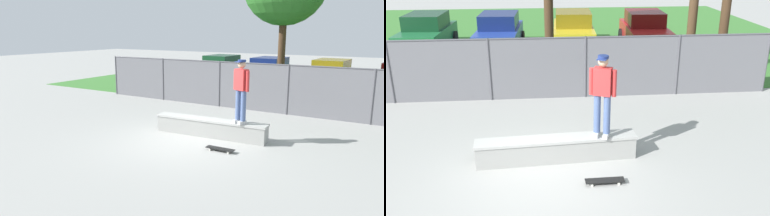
# 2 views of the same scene
# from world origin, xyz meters

# --- Properties ---
(ground_plane) EXTENTS (80.00, 80.00, 0.00)m
(ground_plane) POSITION_xyz_m (0.00, 0.00, 0.00)
(ground_plane) COLOR #9E9E99
(grass_strip) EXTENTS (26.68, 20.00, 0.02)m
(grass_strip) POSITION_xyz_m (0.00, 15.25, 0.01)
(grass_strip) COLOR #3D7A33
(grass_strip) RESTS_ON ground
(concrete_ledge) EXTENTS (3.59, 0.71, 0.55)m
(concrete_ledge) POSITION_xyz_m (0.37, 0.81, 0.28)
(concrete_ledge) COLOR #999993
(concrete_ledge) RESTS_ON ground
(skateboarder) EXTENTS (0.56, 0.39, 1.84)m
(skateboarder) POSITION_xyz_m (1.36, 0.79, 1.58)
(skateboarder) COLOR beige
(skateboarder) RESTS_ON concrete_ledge
(skateboard) EXTENTS (0.80, 0.21, 0.09)m
(skateboard) POSITION_xyz_m (1.28, -0.30, 0.07)
(skateboard) COLOR black
(skateboard) RESTS_ON ground
(chainlink_fence) EXTENTS (14.75, 0.07, 1.94)m
(chainlink_fence) POSITION_xyz_m (0.00, 4.95, 1.05)
(chainlink_fence) COLOR #4C4C51
(chainlink_fence) RESTS_ON ground
(car_green) EXTENTS (2.18, 4.28, 1.66)m
(car_green) POSITION_xyz_m (-4.97, 11.94, 0.84)
(car_green) COLOR #1E6638
(car_green) RESTS_ON ground
(car_blue) EXTENTS (2.18, 4.28, 1.66)m
(car_blue) POSITION_xyz_m (-1.71, 11.70, 0.84)
(car_blue) COLOR #233D9E
(car_blue) RESTS_ON ground
(car_yellow) EXTENTS (2.18, 4.28, 1.66)m
(car_yellow) POSITION_xyz_m (1.68, 11.98, 0.84)
(car_yellow) COLOR gold
(car_yellow) RESTS_ON ground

